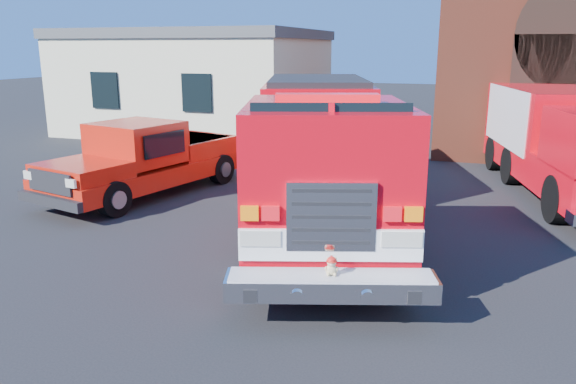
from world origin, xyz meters
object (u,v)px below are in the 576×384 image
(side_building, at_px, (199,80))
(fire_engine, at_px, (319,151))
(pickup_truck, at_px, (146,160))
(secondary_truck, at_px, (566,139))

(side_building, distance_m, fire_engine, 14.48)
(fire_engine, bearing_deg, side_building, 127.37)
(fire_engine, height_order, pickup_truck, fire_engine)
(fire_engine, distance_m, pickup_truck, 4.84)
(side_building, bearing_deg, secondary_truck, -27.30)
(secondary_truck, bearing_deg, fire_engine, -140.93)
(side_building, relative_size, pickup_truck, 1.71)
(side_building, xyz_separation_m, pickup_truck, (4.04, -10.73, -1.33))
(fire_engine, height_order, secondary_truck, fire_engine)
(side_building, height_order, secondary_truck, side_building)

